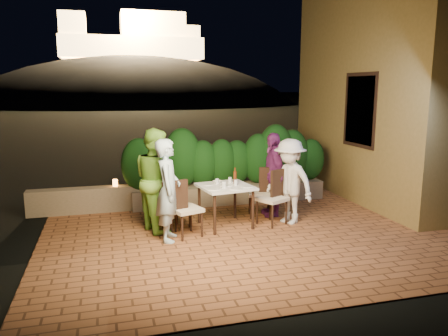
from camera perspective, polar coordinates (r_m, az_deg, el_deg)
name	(u,v)px	position (r m, az deg, el deg)	size (l,w,h in m)	color
ground	(256,238)	(7.42, 4.18, -9.15)	(400.00, 400.00, 0.00)	black
terrace_floor	(246,232)	(7.88, 2.95, -8.36)	(7.00, 6.00, 0.15)	brown
building_wall	(381,86)	(10.44, 19.79, 10.05)	(1.60, 5.00, 5.00)	olive
window_pane	(361,110)	(9.60, 17.46, 7.21)	(0.08, 1.00, 1.40)	black
window_frame	(361,110)	(9.60, 17.41, 7.21)	(0.06, 1.15, 1.55)	black
planter	(230,193)	(9.52, 0.73, -3.31)	(4.20, 0.55, 0.40)	#79674D
hedge	(230,159)	(9.36, 0.74, 1.15)	(4.00, 0.70, 1.10)	#10370F
parapet	(85,200)	(9.17, -17.65, -4.03)	(2.20, 0.30, 0.50)	#79674D
hill	(135,131)	(67.04, -11.50, 4.77)	(52.00, 40.00, 22.00)	black
fortress	(132,31)	(67.20, -11.97, 17.16)	(26.00, 8.00, 8.00)	#FFCC7A
dining_table	(225,206)	(7.86, 0.19, -4.97)	(0.88, 0.88, 0.75)	white
plate_nw	(214,189)	(7.48, -1.34, -2.76)	(0.22, 0.22, 0.01)	white
plate_sw	(208,184)	(7.83, -2.16, -2.16)	(0.20, 0.20, 0.01)	white
plate_ne	(247,187)	(7.67, 3.03, -2.43)	(0.21, 0.21, 0.01)	white
plate_se	(235,181)	(8.09, 1.40, -1.76)	(0.19, 0.19, 0.01)	white
plate_centre	(226,185)	(7.75, 0.24, -2.29)	(0.22, 0.22, 0.01)	white
plate_front	(236,189)	(7.50, 1.55, -2.72)	(0.22, 0.22, 0.01)	white
glass_nw	(224,185)	(7.55, -0.02, -2.20)	(0.07, 0.07, 0.12)	silver
glass_sw	(217,181)	(7.87, -0.92, -1.75)	(0.06, 0.06, 0.10)	silver
glass_ne	(236,183)	(7.76, 1.54, -1.93)	(0.06, 0.06, 0.10)	silver
glass_se	(230,180)	(7.95, 0.79, -1.60)	(0.06, 0.06, 0.11)	silver
beer_bottle	(235,176)	(7.86, 1.44, -1.02)	(0.06, 0.06, 0.30)	#51230D
bowl	(218,182)	(8.00, -0.85, -1.79)	(0.15, 0.15, 0.04)	white
chair_left_front	(186,208)	(7.33, -4.93, -5.22)	(0.45, 0.45, 0.98)	black
chair_left_back	(176,204)	(7.78, -6.28, -4.68)	(0.41, 0.41, 0.89)	black
chair_right_front	(272,198)	(7.99, 6.27, -3.85)	(0.46, 0.46, 1.00)	black
chair_right_back	(260,192)	(8.44, 4.71, -3.14)	(0.45, 0.45, 0.97)	black
diner_blue	(168,190)	(7.10, -7.31, -2.90)	(0.61, 0.40, 1.67)	#A9C9D9
diner_green	(156,180)	(7.64, -8.82, -1.52)	(0.87, 0.68, 1.79)	#7FC43D
diner_white	(290,182)	(8.04, 8.57, -1.76)	(1.01, 0.58, 1.56)	silver
diner_purple	(273,174)	(8.49, 6.41, -0.83)	(0.95, 0.40, 1.62)	#6B2364
parapet_lamp	(115,183)	(9.08, -14.02, -1.90)	(0.10, 0.10, 0.14)	orange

